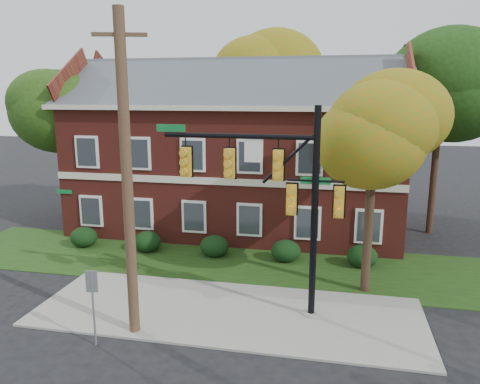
% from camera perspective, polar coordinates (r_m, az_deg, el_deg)
% --- Properties ---
extents(ground, '(120.00, 120.00, 0.00)m').
position_cam_1_polar(ground, '(16.77, -2.37, -16.01)').
color(ground, black).
rests_on(ground, ground).
extents(sidewalk, '(14.00, 5.00, 0.08)m').
position_cam_1_polar(sidewalk, '(17.61, -1.55, -14.40)').
color(sidewalk, gray).
rests_on(sidewalk, ground).
extents(grass_strip, '(30.00, 6.00, 0.04)m').
position_cam_1_polar(grass_strip, '(22.10, 1.48, -8.76)').
color(grass_strip, '#193811').
rests_on(grass_strip, ground).
extents(apartment_building, '(18.80, 8.80, 9.74)m').
position_cam_1_polar(apartment_building, '(27.03, -0.37, 5.96)').
color(apartment_building, maroon).
rests_on(apartment_building, ground).
extents(hedge_far_left, '(1.40, 1.26, 1.05)m').
position_cam_1_polar(hedge_far_left, '(25.63, -18.51, -5.23)').
color(hedge_far_left, black).
rests_on(hedge_far_left, ground).
extents(hedge_left, '(1.40, 1.26, 1.05)m').
position_cam_1_polar(hedge_left, '(24.09, -11.25, -5.93)').
color(hedge_left, black).
rests_on(hedge_left, ground).
extents(hedge_center, '(1.40, 1.26, 1.05)m').
position_cam_1_polar(hedge_center, '(22.99, -3.14, -6.60)').
color(hedge_center, black).
rests_on(hedge_center, ground).
extents(hedge_right, '(1.40, 1.26, 1.05)m').
position_cam_1_polar(hedge_right, '(22.38, 5.62, -7.17)').
color(hedge_right, black).
rests_on(hedge_right, ground).
extents(hedge_far_right, '(1.40, 1.26, 1.05)m').
position_cam_1_polar(hedge_far_right, '(22.31, 14.67, -7.58)').
color(hedge_far_right, black).
rests_on(hedge_far_right, ground).
extents(tree_near_right, '(4.50, 4.25, 8.58)m').
position_cam_1_polar(tree_near_right, '(18.29, 16.80, 7.75)').
color(tree_near_right, black).
rests_on(tree_near_right, ground).
extents(tree_left_rear, '(5.40, 5.10, 8.88)m').
position_cam_1_polar(tree_left_rear, '(29.52, -19.90, 9.06)').
color(tree_left_rear, black).
rests_on(tree_left_rear, ground).
extents(tree_right_rear, '(6.30, 5.95, 10.62)m').
position_cam_1_polar(tree_right_rear, '(27.71, 24.09, 11.57)').
color(tree_right_rear, black).
rests_on(tree_right_rear, ground).
extents(tree_far_rear, '(6.84, 6.46, 11.52)m').
position_cam_1_polar(tree_far_rear, '(34.40, 4.72, 13.68)').
color(tree_far_rear, black).
rests_on(tree_far_rear, ground).
extents(traffic_signal, '(6.70, 0.60, 7.48)m').
position_cam_1_polar(traffic_signal, '(16.13, 4.40, 0.43)').
color(traffic_signal, gray).
rests_on(traffic_signal, ground).
extents(utility_pole, '(1.58, 0.57, 10.35)m').
position_cam_1_polar(utility_pole, '(15.01, -13.61, 1.60)').
color(utility_pole, '#4E3624').
rests_on(utility_pole, ground).
extents(sign_post, '(0.36, 0.12, 2.51)m').
position_cam_1_polar(sign_post, '(15.59, -17.54, -11.90)').
color(sign_post, slate).
rests_on(sign_post, ground).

